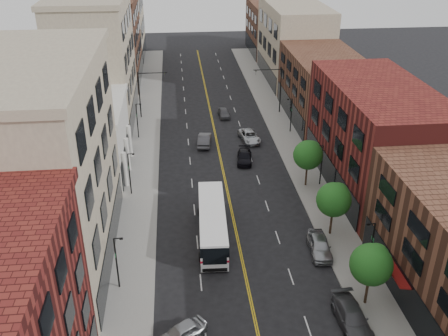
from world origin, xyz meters
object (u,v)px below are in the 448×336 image
object	(u,v)px
car_parked_mid	(352,318)
car_lane_behind	(204,140)
car_lane_a	(244,157)
car_lane_b	(249,136)
city_bus	(212,222)
car_angle_a	(181,333)
car_parked_far	(319,246)
car_lane_c	(224,113)

from	to	relation	value
car_parked_mid	car_lane_behind	distance (m)	36.18
car_lane_a	car_lane_b	world-z (taller)	car_lane_b
city_bus	car_parked_mid	xyz separation A→B (m)	(9.84, -13.05, -0.98)
car_angle_a	car_lane_behind	distance (m)	35.44
city_bus	car_lane_behind	world-z (taller)	city_bus
car_parked_mid	car_parked_far	bearing A→B (deg)	88.17
car_lane_behind	car_lane_c	world-z (taller)	car_lane_behind
city_bus	car_angle_a	xyz separation A→B (m)	(-3.41, -13.26, -1.05)
car_parked_far	car_lane_a	xyz separation A→B (m)	(-4.40, 19.91, -0.14)
car_lane_a	car_lane_b	size ratio (longest dim) A/B	0.90
car_parked_far	car_lane_behind	size ratio (longest dim) A/B	1.00
car_lane_b	car_lane_behind	bearing A→B (deg)	178.91
car_angle_a	car_lane_b	distance (m)	37.46
city_bus	car_parked_far	distance (m)	10.54
city_bus	car_lane_a	xyz separation A→B (m)	(5.44, 16.23, -1.08)
car_lane_b	car_lane_c	distance (m)	9.88
car_lane_behind	car_lane_a	bearing A→B (deg)	137.28
car_parked_mid	car_parked_far	distance (m)	9.38
city_bus	car_lane_c	world-z (taller)	city_bus
car_lane_b	city_bus	bearing A→B (deg)	-115.12
car_lane_behind	car_lane_c	distance (m)	10.93
car_angle_a	car_parked_mid	distance (m)	13.25
car_parked_mid	car_lane_behind	xyz separation A→B (m)	(-9.20, 35.00, 0.02)
car_parked_mid	car_parked_far	world-z (taller)	car_parked_far
car_lane_a	car_lane_c	distance (m)	16.03
city_bus	car_lane_c	distance (m)	32.54
car_angle_a	car_parked_mid	xyz separation A→B (m)	(13.25, 0.22, 0.07)
car_lane_behind	city_bus	bearing A→B (deg)	95.56
car_angle_a	car_lane_c	xyz separation A→B (m)	(7.78, 45.49, -0.04)
car_parked_far	car_lane_b	xyz separation A→B (m)	(-2.81, 26.39, -0.11)
car_angle_a	car_parked_mid	size ratio (longest dim) A/B	0.78
city_bus	car_lane_b	bearing A→B (deg)	75.17
car_angle_a	car_parked_far	xyz separation A→B (m)	(13.25, 9.59, 0.11)
car_lane_c	car_parked_mid	bearing A→B (deg)	-86.82
city_bus	car_parked_mid	size ratio (longest dim) A/B	2.23
car_angle_a	car_lane_b	size ratio (longest dim) A/B	0.81
car_parked_mid	car_lane_behind	world-z (taller)	car_lane_behind
car_angle_a	car_lane_c	distance (m)	46.15
car_angle_a	car_lane_a	size ratio (longest dim) A/B	0.89
city_bus	car_parked_far	world-z (taller)	city_bus
car_lane_c	car_lane_b	bearing A→B (deg)	-78.07
car_parked_mid	car_lane_a	size ratio (longest dim) A/B	1.15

